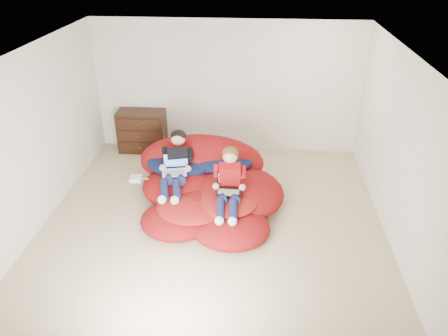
# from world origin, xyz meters

# --- Properties ---
(room_shell) EXTENTS (5.10, 5.10, 2.77)m
(room_shell) POSITION_xyz_m (0.00, 0.00, 0.22)
(room_shell) COLOR #C0AD89
(room_shell) RESTS_ON ground
(dresser) EXTENTS (0.91, 0.52, 0.81)m
(dresser) POSITION_xyz_m (-1.63, 2.26, 0.41)
(dresser) COLOR black
(dresser) RESTS_ON ground
(beanbag_pile) EXTENTS (2.43, 2.44, 0.96)m
(beanbag_pile) POSITION_xyz_m (-0.16, 0.51, 0.28)
(beanbag_pile) COLOR maroon
(beanbag_pile) RESTS_ON ground
(cream_pillow) EXTENTS (0.43, 0.27, 0.27)m
(cream_pillow) POSITION_xyz_m (-0.63, 1.31, 0.62)
(cream_pillow) COLOR beige
(cream_pillow) RESTS_ON beanbag_pile
(older_boy) EXTENTS (0.41, 1.18, 0.73)m
(older_boy) POSITION_xyz_m (-0.63, 0.49, 0.69)
(older_boy) COLOR black
(older_boy) RESTS_ON beanbag_pile
(younger_boy) EXTENTS (0.35, 0.99, 0.79)m
(younger_boy) POSITION_xyz_m (0.23, 0.03, 0.66)
(younger_boy) COLOR #A20E11
(younger_boy) RESTS_ON beanbag_pile
(laptop_white) EXTENTS (0.41, 0.41, 0.26)m
(laptop_white) POSITION_xyz_m (-0.63, 0.41, 0.64)
(laptop_white) COLOR silver
(laptop_white) RESTS_ON older_boy
(laptop_black) EXTENTS (0.36, 0.33, 0.26)m
(laptop_black) POSITION_xyz_m (0.23, 0.02, 0.57)
(laptop_black) COLOR black
(laptop_black) RESTS_ON younger_boy
(power_adapter) EXTENTS (0.19, 0.19, 0.07)m
(power_adapter) POSITION_xyz_m (-1.26, 0.38, 0.42)
(power_adapter) COLOR silver
(power_adapter) RESTS_ON beanbag_pile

